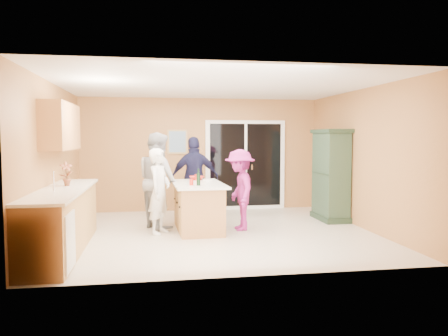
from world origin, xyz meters
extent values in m
plane|color=beige|center=(0.00, 0.00, 0.00)|extent=(5.50, 5.50, 0.00)
cube|color=silver|center=(0.00, 0.00, 2.60)|extent=(5.50, 5.00, 0.10)
cube|color=tan|center=(0.00, 2.50, 1.30)|extent=(5.50, 0.10, 2.60)
cube|color=tan|center=(0.00, -2.50, 1.30)|extent=(5.50, 0.10, 2.60)
cube|color=tan|center=(-2.75, 0.00, 1.30)|extent=(0.10, 5.00, 2.60)
cube|color=tan|center=(2.75, 0.00, 1.30)|extent=(0.10, 5.00, 2.60)
cube|color=#B88847|center=(-2.45, -0.90, 0.45)|extent=(0.60, 3.00, 0.90)
cube|color=silver|center=(-2.44, -2.00, 0.40)|extent=(0.62, 0.60, 0.72)
cube|color=white|center=(-2.44, -0.90, 0.92)|extent=(0.65, 3.05, 0.04)
cylinder|color=silver|center=(-2.45, -1.40, 1.09)|extent=(0.02, 0.02, 0.30)
cube|color=#B88847|center=(-2.58, -0.20, 1.88)|extent=(0.35, 1.60, 0.75)
cube|color=white|center=(1.05, 2.47, 1.05)|extent=(1.90, 0.05, 2.10)
cube|color=black|center=(1.05, 2.46, 1.05)|extent=(1.70, 0.03, 1.94)
cube|color=white|center=(1.05, 2.45, 1.05)|extent=(0.06, 0.04, 1.94)
cube|color=silver|center=(1.20, 2.44, 1.00)|extent=(0.02, 0.03, 0.12)
cube|color=tan|center=(-0.55, 2.48, 1.60)|extent=(0.46, 0.03, 0.56)
cube|color=#4B6C9B|center=(-0.55, 2.47, 1.60)|extent=(0.38, 0.02, 0.48)
cube|color=#B88847|center=(-0.30, 0.29, 0.41)|extent=(0.80, 1.48, 0.83)
cube|color=white|center=(-0.30, 0.29, 0.85)|extent=(0.95, 1.68, 0.04)
cube|color=black|center=(-0.30, 0.29, 0.05)|extent=(0.72, 1.41, 0.09)
cube|color=#1F3322|center=(2.49, 0.83, 0.06)|extent=(0.52, 0.98, 0.11)
cube|color=#304833|center=(2.49, 0.83, 0.92)|extent=(0.46, 0.92, 1.73)
cube|color=#1F3322|center=(2.49, 0.83, 1.83)|extent=(0.54, 1.01, 0.07)
imported|color=white|center=(-1.00, 0.10, 0.75)|extent=(0.56, 0.65, 1.51)
imported|color=#99999B|center=(-1.02, 0.64, 0.90)|extent=(0.99, 1.08, 1.79)
imported|color=#1B1A3B|center=(-0.26, 1.37, 0.86)|extent=(1.04, 0.51, 1.71)
imported|color=#9D2278|center=(0.46, 0.18, 0.74)|extent=(0.56, 0.96, 1.48)
imported|color=red|center=(-0.27, 0.90, 0.90)|extent=(0.29, 0.29, 0.07)
imported|color=red|center=(-2.45, -0.50, 1.13)|extent=(0.24, 0.21, 0.39)
cylinder|color=red|center=(-0.27, 0.82, 0.92)|extent=(0.09, 0.09, 0.12)
cylinder|color=red|center=(-0.45, -0.06, 0.92)|extent=(0.07, 0.07, 0.11)
cylinder|color=black|center=(-0.33, -0.11, 0.97)|extent=(0.07, 0.07, 0.21)
cylinder|color=black|center=(-0.33, -0.11, 1.12)|extent=(0.02, 0.02, 0.08)
cylinder|color=silver|center=(-0.06, 0.79, 0.87)|extent=(0.20, 0.20, 0.01)
camera|label=1|loc=(-1.10, -7.61, 1.70)|focal=35.00mm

